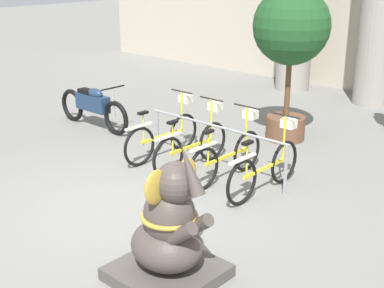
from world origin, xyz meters
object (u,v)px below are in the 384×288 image
Objects in this scene: motorcycle at (93,106)px; bicycle_1 at (193,144)px; bicycle_3 at (266,166)px; elephant_statue at (169,234)px; potted_tree at (291,35)px; bicycle_0 at (164,134)px; bicycle_2 at (228,154)px.

bicycle_1 is at bearing -5.25° from motorcycle.
elephant_statue reaches higher than bicycle_3.
bicycle_1 is 2.73m from potted_tree.
bicycle_2 is at bearing -1.36° from bicycle_0.
elephant_statue reaches higher than bicycle_1.
bicycle_0 is 1.00× the size of bicycle_3.
motorcycle is at bearing 174.26° from bicycle_0.
bicycle_1 is 3.20m from elephant_statue.
bicycle_0 is at bearing 178.64° from bicycle_2.
elephant_statue is at bearing -43.83° from bicycle_0.
motorcycle is 4.04m from potted_tree.
bicycle_0 is 2.11m from bicycle_3.
bicycle_1 is 2.93m from motorcycle.
elephant_statue is (1.26, -2.53, 0.13)m from bicycle_2.
bicycle_0 reaches higher than motorcycle.
bicycle_2 is (1.41, -0.03, 0.00)m from bicycle_0.
bicycle_3 is 0.61× the size of potted_tree.
elephant_statue is (0.56, -2.52, 0.13)m from bicycle_3.
bicycle_2 is 0.70m from bicycle_3.
bicycle_1 is at bearing 127.98° from elephant_statue.
potted_tree is (3.20, 1.98, 1.48)m from motorcycle.
bicycle_0 is 2.85m from potted_tree.
bicycle_2 is 1.07× the size of elephant_statue.
bicycle_0 and bicycle_1 have the same top height.
elephant_statue is 0.57× the size of potted_tree.
bicycle_2 is at bearing 0.96° from bicycle_1.
bicycle_0 is at bearing 178.77° from bicycle_3.
bicycle_0 is at bearing 176.32° from bicycle_1.
bicycle_1 is at bearing -179.04° from bicycle_2.
bicycle_0 is 3.70m from elephant_statue.
elephant_statue is 0.77× the size of motorcycle.
motorcycle is at bearing -148.32° from potted_tree.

